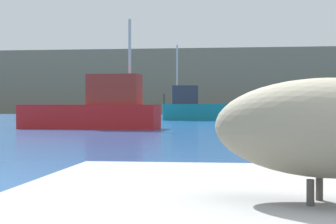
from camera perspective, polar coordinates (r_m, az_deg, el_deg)
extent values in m
cube|color=#7F755B|center=(81.82, 7.69, 3.00)|extent=(140.00, 12.51, 8.80)
ellipsoid|color=gray|center=(2.26, 15.84, -1.56)|extent=(1.02, 0.72, 0.39)
cylinder|color=#4C4742|center=(2.37, 15.09, -7.43)|extent=(0.03, 0.03, 0.10)
cylinder|color=#4C4742|center=(2.23, 14.24, -7.93)|extent=(0.03, 0.03, 0.10)
cube|color=teal|center=(38.92, 3.14, 0.00)|extent=(5.16, 2.03, 1.11)
cube|color=#2D333D|center=(38.86, 1.71, 1.75)|extent=(1.89, 1.20, 1.27)
cylinder|color=#B2B2B2|center=(38.89, 0.93, 3.82)|extent=(0.12, 0.12, 4.07)
cylinder|color=#3F382D|center=(38.81, -0.41, 1.33)|extent=(0.10, 0.10, 0.70)
cube|color=red|center=(24.37, -7.98, -0.47)|extent=(6.05, 1.95, 1.03)
cube|color=maroon|center=(24.05, -5.46, 2.28)|extent=(2.24, 1.32, 1.29)
cylinder|color=#B2B2B2|center=(23.94, -3.90, 5.09)|extent=(0.12, 0.12, 3.62)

